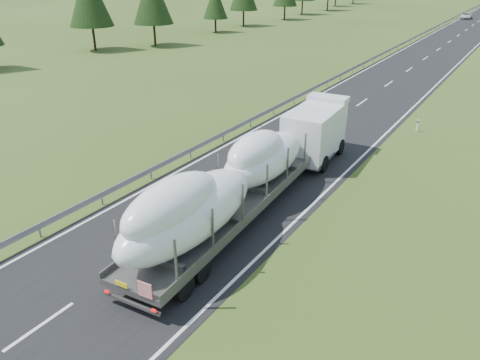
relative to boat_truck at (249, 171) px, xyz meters
The scene contains 5 objects.
ground 12.12m from the boat_truck, 99.31° to the right, with size 400.00×400.00×0.00m, color #354A18.
road_surface 88.32m from the boat_truck, 91.25° to the left, with size 10.00×400.00×0.02m, color black.
guardrail 88.52m from the boat_truck, 94.68° to the left, with size 0.10×400.00×0.76m.
boat_truck is the anchor object (origin of this frame).
distant_van 109.61m from the boat_truck, 92.78° to the left, with size 2.32×5.03×1.40m, color silver.
Camera 1 is at (13.39, -7.39, 12.21)m, focal length 35.00 mm.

